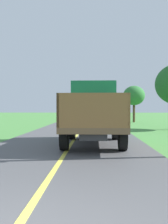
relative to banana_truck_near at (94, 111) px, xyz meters
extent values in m
cube|color=#2D2D30|center=(-0.03, -0.86, -0.79)|extent=(0.90, 5.51, 0.24)
cube|color=brown|center=(-0.03, -0.86, -0.59)|extent=(2.30, 5.80, 0.20)
cube|color=#197A4C|center=(-0.03, 1.09, 0.46)|extent=(2.10, 1.90, 1.90)
cube|color=black|center=(-0.03, 2.04, 0.79)|extent=(1.79, 0.02, 0.76)
cube|color=brown|center=(-1.14, -1.84, 0.06)|extent=(0.08, 3.85, 1.10)
cube|color=brown|center=(1.08, -1.84, 0.06)|extent=(0.08, 3.85, 1.10)
cube|color=brown|center=(-0.03, -3.72, 0.06)|extent=(2.30, 0.08, 1.10)
cube|color=brown|center=(-0.03, 0.05, 0.06)|extent=(2.30, 0.08, 1.10)
cylinder|color=black|center=(-1.08, 0.93, -0.89)|extent=(0.28, 1.00, 1.00)
cylinder|color=black|center=(1.02, 0.93, -0.89)|extent=(0.28, 1.00, 1.00)
cylinder|color=black|center=(-1.08, -2.46, -0.89)|extent=(0.28, 1.00, 1.00)
cylinder|color=black|center=(1.02, -2.46, -0.89)|extent=(0.28, 1.00, 1.00)
ellipsoid|color=#73C235|center=(0.70, -1.76, 0.31)|extent=(0.47, 0.43, 0.41)
ellipsoid|color=#7CB526|center=(0.71, -3.38, -0.02)|extent=(0.50, 0.54, 0.46)
ellipsoid|color=#73C125|center=(0.66, -2.22, -0.34)|extent=(0.46, 0.46, 0.49)
ellipsoid|color=#71B737|center=(0.63, -0.42, 0.00)|extent=(0.54, 0.58, 0.43)
ellipsoid|color=#84BE27|center=(0.13, -1.62, 0.04)|extent=(0.47, 0.51, 0.42)
ellipsoid|color=#7BB726|center=(0.13, -1.68, 0.01)|extent=(0.52, 0.48, 0.37)
ellipsoid|color=#79AC2A|center=(0.57, -1.14, -0.29)|extent=(0.51, 0.50, 0.41)
ellipsoid|color=#78BC2C|center=(0.85, -0.98, -0.27)|extent=(0.51, 0.56, 0.39)
ellipsoid|color=#76B725|center=(0.51, -1.97, -0.03)|extent=(0.46, 0.56, 0.36)
ellipsoid|color=#86B330|center=(-0.65, -1.47, 0.34)|extent=(0.57, 0.62, 0.37)
ellipsoid|color=#81C035|center=(0.07, -0.28, 0.00)|extent=(0.47, 0.47, 0.44)
ellipsoid|color=#72B035|center=(0.27, -1.74, -0.33)|extent=(0.46, 0.52, 0.47)
ellipsoid|color=#84A933|center=(-0.91, -1.96, 0.31)|extent=(0.40, 0.40, 0.41)
cylinder|color=#4C3823|center=(4.62, 18.66, -0.42)|extent=(0.28, 0.28, 2.10)
ellipsoid|color=#2D7033|center=(4.62, 18.66, 1.63)|extent=(2.50, 2.50, 2.25)
camera|label=1|loc=(0.00, -11.90, 0.12)|focal=42.02mm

